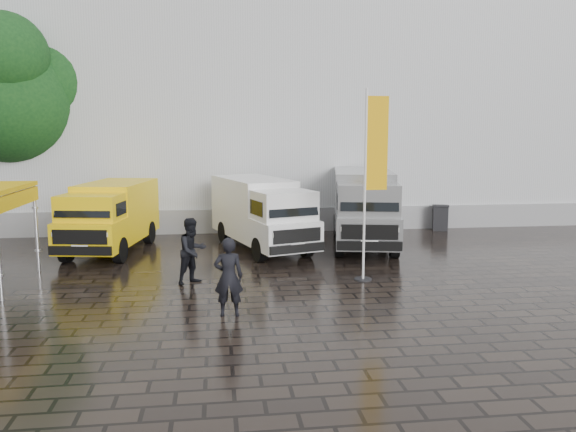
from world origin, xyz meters
The scene contains 11 objects.
ground centered at (0.00, 0.00, 0.00)m, with size 120.00×120.00×0.00m, color black.
exhibition_hall centered at (2.00, 16.00, 6.00)m, with size 44.00×16.00×12.00m, color silver.
hall_plinth centered at (2.00, 7.95, 0.50)m, with size 44.00×0.15×1.00m, color gray.
van_yellow centered at (-6.78, 4.71, 1.20)m, with size 2.00×5.20×2.40m, color yellow, non-canonical shape.
van_white centered at (-1.45, 4.51, 1.25)m, with size 1.93×5.78×2.51m, color white, non-canonical shape.
van_silver centered at (2.34, 4.70, 1.37)m, with size 2.11×6.32×2.74m, color #9C9FA1, non-canonical shape.
flagpole centered at (1.27, -0.12, 3.04)m, with size 0.88×0.50×5.40m.
tree centered at (-11.22, 8.64, 5.74)m, with size 4.98×4.98×8.94m.
wheelie_bin centered at (6.48, 7.47, 0.55)m, with size 0.66×0.66×1.10m, color black.
person_front centered at (-2.81, -2.81, 0.92)m, with size 0.67×0.44×1.84m, color black.
person_tent centered at (-3.74, 0.13, 0.93)m, with size 0.90×0.70×1.85m, color black.
Camera 1 is at (-3.02, -15.37, 4.23)m, focal length 35.00 mm.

